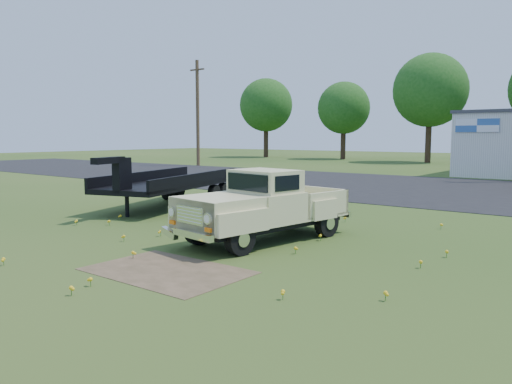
% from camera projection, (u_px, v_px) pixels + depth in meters
% --- Properties ---
extents(ground, '(140.00, 140.00, 0.00)m').
position_uv_depth(ground, '(215.00, 236.00, 12.71)').
color(ground, '#2A4B18').
rests_on(ground, ground).
extents(asphalt_lot, '(90.00, 14.00, 0.02)m').
position_uv_depth(asphalt_lot, '(421.00, 188.00, 24.51)').
color(asphalt_lot, black).
rests_on(asphalt_lot, ground).
extents(dirt_patch_a, '(3.00, 2.00, 0.01)m').
position_uv_depth(dirt_patch_a, '(167.00, 271.00, 9.44)').
color(dirt_patch_a, '#4C3F28').
rests_on(dirt_patch_a, ground).
extents(dirt_patch_b, '(2.20, 1.60, 0.01)m').
position_uv_depth(dirt_patch_b, '(241.00, 213.00, 16.68)').
color(dirt_patch_b, '#4C3F28').
rests_on(dirt_patch_b, ground).
extents(utility_pole_west, '(1.60, 0.30, 9.00)m').
position_uv_depth(utility_pole_west, '(198.00, 112.00, 42.86)').
color(utility_pole_west, '#4D3624').
rests_on(utility_pole_west, ground).
extents(treeline_a, '(6.40, 6.40, 9.52)m').
position_uv_depth(treeline_a, '(266.00, 105.00, 60.48)').
color(treeline_a, '#392619').
rests_on(treeline_a, ground).
extents(treeline_b, '(5.76, 5.76, 8.57)m').
position_uv_depth(treeline_b, '(344.00, 108.00, 55.27)').
color(treeline_b, '#392619').
rests_on(treeline_b, ground).
extents(treeline_c, '(7.04, 7.04, 10.47)m').
position_uv_depth(treeline_c, '(430.00, 90.00, 47.88)').
color(treeline_c, '#392619').
rests_on(treeline_c, ground).
extents(vintage_pickup_truck, '(2.59, 5.04, 1.74)m').
position_uv_depth(vintage_pickup_truck, '(265.00, 205.00, 12.12)').
color(vintage_pickup_truck, beige).
rests_on(vintage_pickup_truck, ground).
extents(flatbed_trailer, '(4.32, 7.49, 1.94)m').
position_uv_depth(flatbed_trailer, '(171.00, 180.00, 18.17)').
color(flatbed_trailer, black).
rests_on(flatbed_trailer, ground).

